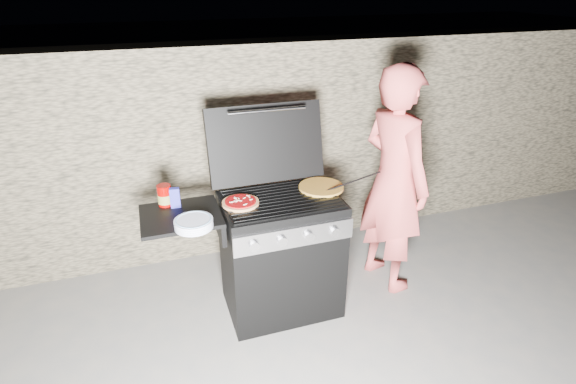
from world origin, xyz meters
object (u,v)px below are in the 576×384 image
object	(u,v)px
gas_grill	(248,261)
pizza_topped	(241,202)
sauce_jar	(165,195)
person	(394,181)

from	to	relation	value
gas_grill	pizza_topped	size ratio (longest dim) A/B	5.50
pizza_topped	sauce_jar	bearing A→B (deg)	161.30
sauce_jar	person	xyz separation A→B (m)	(1.66, -0.09, -0.10)
gas_grill	person	size ratio (longest dim) A/B	0.76
gas_grill	sauce_jar	bearing A→B (deg)	161.92
gas_grill	sauce_jar	world-z (taller)	sauce_jar
person	pizza_topped	bearing A→B (deg)	81.68
gas_grill	person	world-z (taller)	person
pizza_topped	person	distance (m)	1.19
gas_grill	pizza_topped	distance (m)	0.47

